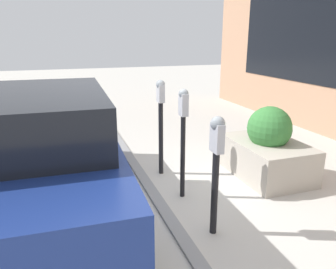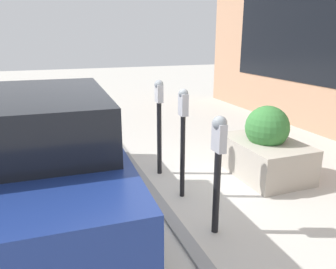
{
  "view_description": "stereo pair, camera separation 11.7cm",
  "coord_description": "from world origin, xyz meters",
  "px_view_note": "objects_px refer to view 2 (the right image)",
  "views": [
    {
      "loc": [
        -3.9,
        1.25,
        2.17
      ],
      "look_at": [
        0.0,
        -0.09,
        0.93
      ],
      "focal_mm": 35.0,
      "sensor_mm": 36.0,
      "label": 1
    },
    {
      "loc": [
        -3.86,
        1.36,
        2.17
      ],
      "look_at": [
        0.0,
        -0.09,
        0.93
      ],
      "focal_mm": 35.0,
      "sensor_mm": 36.0,
      "label": 2
    }
  ],
  "objects_px": {
    "parking_meter_nearest": "(218,156)",
    "parked_car_front": "(36,156)",
    "parking_meter_middle": "(159,114)",
    "planter_box": "(265,149)",
    "parking_meter_second": "(183,127)"
  },
  "relations": [
    {
      "from": "parking_meter_nearest",
      "to": "parked_car_front",
      "type": "height_order",
      "value": "parked_car_front"
    },
    {
      "from": "parking_meter_middle",
      "to": "planter_box",
      "type": "height_order",
      "value": "parking_meter_middle"
    },
    {
      "from": "planter_box",
      "to": "parked_car_front",
      "type": "bearing_deg",
      "value": 93.3
    },
    {
      "from": "parking_meter_second",
      "to": "planter_box",
      "type": "distance_m",
      "value": 1.67
    },
    {
      "from": "parking_meter_second",
      "to": "parked_car_front",
      "type": "xyz_separation_m",
      "value": [
        0.04,
        1.85,
        -0.19
      ]
    },
    {
      "from": "parking_meter_second",
      "to": "parked_car_front",
      "type": "distance_m",
      "value": 1.86
    },
    {
      "from": "parking_meter_second",
      "to": "parking_meter_middle",
      "type": "xyz_separation_m",
      "value": [
        0.87,
        0.04,
        -0.01
      ]
    },
    {
      "from": "parking_meter_middle",
      "to": "planter_box",
      "type": "relative_size",
      "value": 1.09
    },
    {
      "from": "parking_meter_second",
      "to": "parking_meter_middle",
      "type": "bearing_deg",
      "value": 2.31
    },
    {
      "from": "parking_meter_nearest",
      "to": "parked_car_front",
      "type": "relative_size",
      "value": 0.32
    },
    {
      "from": "parking_meter_second",
      "to": "planter_box",
      "type": "xyz_separation_m",
      "value": [
        0.24,
        -1.55,
        -0.58
      ]
    },
    {
      "from": "parking_meter_middle",
      "to": "parked_car_front",
      "type": "distance_m",
      "value": 2.0
    },
    {
      "from": "planter_box",
      "to": "parking_meter_second",
      "type": "bearing_deg",
      "value": 98.71
    },
    {
      "from": "parking_meter_second",
      "to": "parked_car_front",
      "type": "relative_size",
      "value": 0.35
    },
    {
      "from": "parking_meter_middle",
      "to": "parking_meter_second",
      "type": "bearing_deg",
      "value": -177.69
    }
  ]
}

